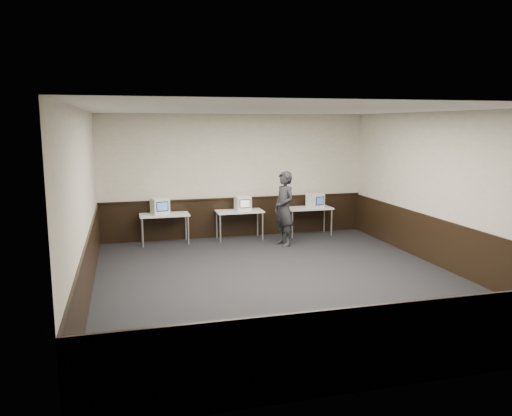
{
  "coord_description": "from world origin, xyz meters",
  "views": [
    {
      "loc": [
        -2.83,
        -8.66,
        2.96
      ],
      "look_at": [
        -0.09,
        1.6,
        1.15
      ],
      "focal_mm": 35.0,
      "sensor_mm": 36.0,
      "label": 1
    }
  ],
  "objects_px": {
    "desk_right": "(309,210)",
    "emac_right": "(315,201)",
    "desk_center": "(239,213)",
    "emac_left": "(160,206)",
    "desk_left": "(164,217)",
    "person": "(284,209)",
    "emac_center": "(243,203)"
  },
  "relations": [
    {
      "from": "emac_right",
      "to": "person",
      "type": "height_order",
      "value": "person"
    },
    {
      "from": "person",
      "to": "desk_left",
      "type": "bearing_deg",
      "value": -122.81
    },
    {
      "from": "desk_left",
      "to": "emac_center",
      "type": "xyz_separation_m",
      "value": [
        1.99,
        0.02,
        0.26
      ]
    },
    {
      "from": "emac_left",
      "to": "emac_center",
      "type": "relative_size",
      "value": 1.17
    },
    {
      "from": "desk_left",
      "to": "emac_right",
      "type": "height_order",
      "value": "emac_right"
    },
    {
      "from": "desk_left",
      "to": "desk_center",
      "type": "height_order",
      "value": "same"
    },
    {
      "from": "desk_left",
      "to": "person",
      "type": "bearing_deg",
      "value": -17.76
    },
    {
      "from": "desk_right",
      "to": "desk_center",
      "type": "bearing_deg",
      "value": 180.0
    },
    {
      "from": "emac_center",
      "to": "person",
      "type": "relative_size",
      "value": 0.23
    },
    {
      "from": "desk_center",
      "to": "emac_left",
      "type": "relative_size",
      "value": 2.45
    },
    {
      "from": "desk_left",
      "to": "desk_right",
      "type": "xyz_separation_m",
      "value": [
        3.8,
        0.0,
        0.0
      ]
    },
    {
      "from": "emac_left",
      "to": "emac_center",
      "type": "distance_m",
      "value": 2.09
    },
    {
      "from": "desk_center",
      "to": "emac_right",
      "type": "bearing_deg",
      "value": -0.87
    },
    {
      "from": "emac_right",
      "to": "person",
      "type": "bearing_deg",
      "value": -160.82
    },
    {
      "from": "desk_center",
      "to": "person",
      "type": "bearing_deg",
      "value": -44.66
    },
    {
      "from": "desk_right",
      "to": "person",
      "type": "relative_size",
      "value": 0.66
    },
    {
      "from": "desk_left",
      "to": "emac_right",
      "type": "bearing_deg",
      "value": -0.45
    },
    {
      "from": "desk_left",
      "to": "emac_center",
      "type": "relative_size",
      "value": 2.87
    },
    {
      "from": "desk_center",
      "to": "emac_left",
      "type": "xyz_separation_m",
      "value": [
        -2.0,
        0.04,
        0.27
      ]
    },
    {
      "from": "desk_center",
      "to": "desk_right",
      "type": "bearing_deg",
      "value": 0.0
    },
    {
      "from": "desk_center",
      "to": "person",
      "type": "height_order",
      "value": "person"
    },
    {
      "from": "desk_left",
      "to": "emac_center",
      "type": "height_order",
      "value": "emac_center"
    },
    {
      "from": "desk_right",
      "to": "emac_right",
      "type": "bearing_deg",
      "value": -10.87
    },
    {
      "from": "desk_center",
      "to": "emac_center",
      "type": "bearing_deg",
      "value": 10.35
    },
    {
      "from": "emac_center",
      "to": "desk_right",
      "type": "bearing_deg",
      "value": -3.9
    },
    {
      "from": "desk_left",
      "to": "desk_right",
      "type": "height_order",
      "value": "same"
    },
    {
      "from": "emac_center",
      "to": "desk_center",
      "type": "bearing_deg",
      "value": -173.02
    },
    {
      "from": "desk_left",
      "to": "desk_center",
      "type": "relative_size",
      "value": 1.0
    },
    {
      "from": "desk_center",
      "to": "emac_center",
      "type": "distance_m",
      "value": 0.27
    },
    {
      "from": "emac_center",
      "to": "person",
      "type": "bearing_deg",
      "value": -51.57
    },
    {
      "from": "emac_right",
      "to": "desk_right",
      "type": "bearing_deg",
      "value": 151.32
    },
    {
      "from": "emac_center",
      "to": "emac_left",
      "type": "bearing_deg",
      "value": 175.96
    }
  ]
}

